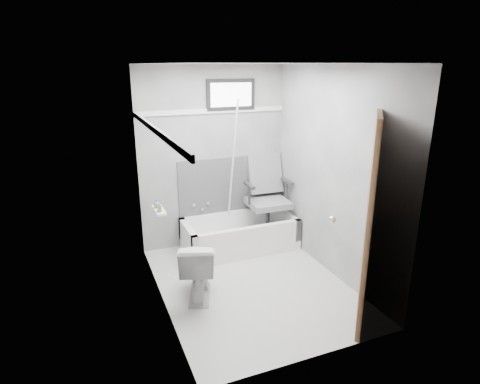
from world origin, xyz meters
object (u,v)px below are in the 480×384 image
office_chair (268,197)px  soap_bottle_a (159,207)px  door (414,232)px  bathtub (240,234)px  soap_bottle_b (157,203)px  toilet (198,268)px

office_chair → soap_bottle_a: 1.77m
door → soap_bottle_a: (-1.92, 1.57, -0.03)m
office_chair → bathtub: bearing=-172.9°
bathtub → door: bearing=-71.3°
soap_bottle_a → soap_bottle_b: size_ratio=1.11×
office_chair → door: (0.32, -2.24, 0.33)m
bathtub → soap_bottle_a: (-1.17, -0.64, 0.76)m
bathtub → door: (0.75, -2.21, 0.79)m
office_chair → toilet: office_chair is taller
office_chair → soap_bottle_b: (-1.60, -0.54, 0.29)m
toilet → door: size_ratio=0.33×
toilet → soap_bottle_b: size_ratio=7.28×
soap_bottle_a → bathtub: bearing=28.7°
bathtub → soap_bottle_a: bearing=-151.3°
soap_bottle_a → soap_bottle_b: (0.00, 0.14, -0.01)m
door → bathtub: bearing=108.7°
door → toilet: bearing=141.1°
office_chair → soap_bottle_a: size_ratio=10.78×
bathtub → toilet: toilet is taller
toilet → soap_bottle_b: 0.82m
bathtub → office_chair: size_ratio=1.37×
office_chair → toilet: 1.64m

